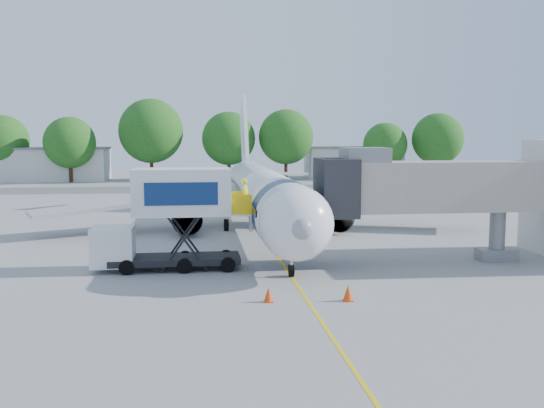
{
  "coord_description": "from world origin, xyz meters",
  "views": [
    {
      "loc": [
        -4.79,
        -39.83,
        7.33
      ],
      "look_at": [
        -0.36,
        -4.3,
        3.2
      ],
      "focal_mm": 40.0,
      "sensor_mm": 36.0,
      "label": 1
    }
  ],
  "objects": [
    {
      "name": "tree_d",
      "position": [
        0.41,
        58.27,
        6.65
      ],
      "size": [
        8.59,
        8.59,
        10.95
      ],
      "color": "#382314",
      "rests_on": "ground"
    },
    {
      "name": "tree_e",
      "position": [
        9.7,
        58.04,
        6.9
      ],
      "size": [
        8.91,
        8.91,
        11.37
      ],
      "color": "#382314",
      "rests_on": "ground"
    },
    {
      "name": "outbuilding_right",
      "position": [
        22.0,
        62.0,
        2.66
      ],
      "size": [
        16.4,
        7.4,
        5.3
      ],
      "color": "beige",
      "rests_on": "ground"
    },
    {
      "name": "tree_g",
      "position": [
        34.82,
        56.46,
        6.57
      ],
      "size": [
        8.48,
        8.48,
        10.82
      ],
      "color": "#382314",
      "rests_on": "ground"
    },
    {
      "name": "safety_cone_b",
      "position": [
        -1.74,
        -14.08,
        0.32
      ],
      "size": [
        0.42,
        0.42,
        0.67
      ],
      "color": "#E23D0B",
      "rests_on": "ground"
    },
    {
      "name": "guidance_line",
      "position": [
        0.0,
        0.0,
        0.01
      ],
      "size": [
        0.15,
        70.0,
        0.01
      ],
      "primitive_type": "cube",
      "color": "yellow",
      "rests_on": "ground"
    },
    {
      "name": "tree_a",
      "position": [
        -34.63,
        58.81,
        6.25
      ],
      "size": [
        8.08,
        8.08,
        10.3
      ],
      "color": "#382314",
      "rests_on": "ground"
    },
    {
      "name": "tree_b",
      "position": [
        -23.94,
        55.88,
        6.06
      ],
      "size": [
        7.83,
        7.83,
        9.99
      ],
      "color": "#382314",
      "rests_on": "ground"
    },
    {
      "name": "ground_tug",
      "position": [
        4.12,
        -17.4,
        0.68
      ],
      "size": [
        3.38,
        1.93,
        1.3
      ],
      "rotation": [
        0.0,
        0.0,
        -0.08
      ],
      "color": "silver",
      "rests_on": "ground"
    },
    {
      "name": "catering_hiloader",
      "position": [
        -6.26,
        -7.0,
        2.76
      ],
      "size": [
        8.52,
        2.44,
        5.5
      ],
      "color": "black",
      "rests_on": "ground"
    },
    {
      "name": "aircraft",
      "position": [
        0.0,
        4.12,
        2.95
      ],
      "size": [
        34.17,
        37.73,
        11.35
      ],
      "color": "white",
      "rests_on": "ground"
    },
    {
      "name": "outbuilding_left",
      "position": [
        -28.0,
        60.0,
        2.66
      ],
      "size": [
        18.4,
        8.4,
        5.3
      ],
      "color": "beige",
      "rests_on": "ground"
    },
    {
      "name": "tree_c",
      "position": [
        -11.87,
        57.78,
        7.83
      ],
      "size": [
        10.11,
        10.11,
        12.9
      ],
      "color": "#382314",
      "rests_on": "ground"
    },
    {
      "name": "jet_bridge",
      "position": [
        7.99,
        -7.0,
        4.34
      ],
      "size": [
        13.9,
        3.2,
        6.6
      ],
      "color": "#ADA294",
      "rests_on": "ground"
    },
    {
      "name": "taxiway_strip",
      "position": [
        0.0,
        42.0,
        0.0
      ],
      "size": [
        120.0,
        10.0,
        0.01
      ],
      "primitive_type": "cube",
      "color": "#59595B",
      "rests_on": "ground"
    },
    {
      "name": "tree_f",
      "position": [
        26.11,
        57.19,
        5.61
      ],
      "size": [
        7.25,
        7.25,
        9.24
      ],
      "color": "#382314",
      "rests_on": "ground"
    },
    {
      "name": "safety_cone_a",
      "position": [
        1.77,
        -14.36,
        0.35
      ],
      "size": [
        0.46,
        0.46,
        0.74
      ],
      "color": "#E23D0B",
      "rests_on": "ground"
    },
    {
      "name": "ground",
      "position": [
        0.0,
        0.0,
        0.0
      ],
      "size": [
        160.0,
        160.0,
        0.0
      ],
      "primitive_type": "plane",
      "color": "#999996",
      "rests_on": "ground"
    }
  ]
}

